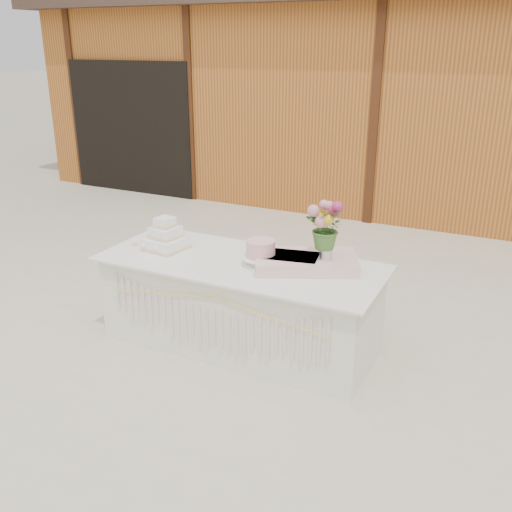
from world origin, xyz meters
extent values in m
plane|color=beige|center=(0.00, 0.00, 0.00)|extent=(80.00, 80.00, 0.00)
cube|color=#AF6624|center=(0.00, 6.00, 1.50)|extent=(12.00, 4.00, 3.00)
cube|color=black|center=(-4.20, 3.98, 1.10)|extent=(2.40, 0.08, 2.20)
cube|color=white|center=(0.00, 0.00, 0.38)|extent=(2.28, 0.88, 0.75)
cube|color=white|center=(0.00, 0.00, 0.76)|extent=(2.40, 1.00, 0.02)
cube|color=white|center=(-0.73, -0.01, 0.82)|extent=(0.35, 0.35, 0.11)
cube|color=#FFCBA1|center=(-0.73, -0.01, 0.79)|extent=(0.37, 0.37, 0.02)
cube|color=white|center=(-0.73, -0.01, 0.92)|extent=(0.25, 0.25, 0.10)
cube|color=#FFCBA1|center=(-0.73, -0.01, 0.90)|extent=(0.27, 0.27, 0.02)
cube|color=white|center=(-0.73, -0.01, 1.02)|extent=(0.16, 0.16, 0.09)
cube|color=#FFCBA1|center=(-0.73, -0.01, 0.99)|extent=(0.18, 0.18, 0.02)
cylinder|color=white|center=(0.19, 0.00, 0.78)|extent=(0.26, 0.26, 0.02)
cylinder|color=white|center=(0.19, 0.00, 0.81)|extent=(0.08, 0.08, 0.05)
cylinder|color=white|center=(0.19, 0.00, 0.84)|extent=(0.30, 0.30, 0.01)
cylinder|color=#E8A7AC|center=(0.19, 0.00, 0.92)|extent=(0.24, 0.24, 0.14)
cube|color=beige|center=(0.54, 0.12, 0.82)|extent=(0.93, 0.77, 0.10)
cylinder|color=silver|center=(0.71, 0.11, 0.94)|extent=(0.10, 0.10, 0.14)
imported|color=#406A2A|center=(0.71, 0.11, 1.19)|extent=(0.31, 0.27, 0.35)
camera|label=1|loc=(2.08, -3.91, 2.49)|focal=40.00mm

